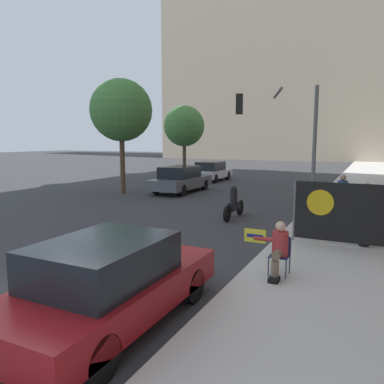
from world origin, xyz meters
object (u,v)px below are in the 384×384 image
at_px(seated_protester, 278,248).
at_px(street_tree_midblock, 184,126).
at_px(protest_banner, 340,213).
at_px(car_on_road_nearest, 181,179).
at_px(pedestrian_behind, 342,198).
at_px(traffic_light_pole, 284,125).
at_px(street_tree_near_curb, 121,111).
at_px(motorcycle_on_road, 234,204).
at_px(jogger_on_sidewalk, 366,214).
at_px(parked_car_curbside, 109,282).
at_px(car_on_road_midblock, 211,171).

height_order(seated_protester, street_tree_midblock, street_tree_midblock).
distance_m(protest_banner, car_on_road_nearest, 12.62).
xyz_separation_m(pedestrian_behind, street_tree_midblock, (-12.71, 12.62, 3.10)).
bearing_deg(protest_banner, seated_protester, -107.66).
relative_size(traffic_light_pole, street_tree_midblock, 0.89).
relative_size(protest_banner, street_tree_midblock, 0.45).
height_order(car_on_road_nearest, street_tree_near_curb, street_tree_near_curb).
bearing_deg(street_tree_near_curb, traffic_light_pole, -7.87).
height_order(motorcycle_on_road, street_tree_near_curb, street_tree_near_curb).
bearing_deg(traffic_light_pole, protest_banner, -62.32).
distance_m(jogger_on_sidewalk, traffic_light_pole, 6.53).
relative_size(parked_car_curbside, motorcycle_on_road, 2.04).
distance_m(motorcycle_on_road, street_tree_near_curb, 9.71).
height_order(parked_car_curbside, street_tree_near_curb, street_tree_near_curb).
bearing_deg(street_tree_near_curb, seated_protester, -40.84).
distance_m(seated_protester, street_tree_near_curb, 15.15).
xyz_separation_m(street_tree_near_curb, street_tree_midblock, (-0.86, 9.30, -0.54)).
height_order(pedestrian_behind, car_on_road_midblock, pedestrian_behind).
xyz_separation_m(car_on_road_midblock, street_tree_midblock, (-2.72, 0.92, 3.39)).
bearing_deg(street_tree_midblock, traffic_light_pole, -46.19).
distance_m(seated_protester, car_on_road_nearest, 14.25).
bearing_deg(car_on_road_midblock, pedestrian_behind, -49.52).
distance_m(pedestrian_behind, street_tree_near_curb, 12.84).
height_order(parked_car_curbside, motorcycle_on_road, parked_car_curbside).
bearing_deg(car_on_road_nearest, parked_car_curbside, -66.48).
relative_size(jogger_on_sidewalk, motorcycle_on_road, 0.83).
bearing_deg(pedestrian_behind, protest_banner, 121.30).
xyz_separation_m(protest_banner, car_on_road_nearest, (-9.36, 8.47, -0.30)).
height_order(jogger_on_sidewalk, street_tree_midblock, street_tree_midblock).
bearing_deg(parked_car_curbside, street_tree_near_curb, 125.59).
relative_size(seated_protester, protest_banner, 0.46).
relative_size(seated_protester, parked_car_curbside, 0.28).
xyz_separation_m(jogger_on_sidewalk, traffic_light_pole, (-3.37, 4.95, 2.61)).
distance_m(protest_banner, car_on_road_midblock, 18.06).
bearing_deg(seated_protester, jogger_on_sidewalk, 83.15).
bearing_deg(parked_car_curbside, motorcycle_on_road, 96.70).
bearing_deg(motorcycle_on_road, pedestrian_behind, 5.76).
bearing_deg(car_on_road_nearest, pedestrian_behind, -29.87).
bearing_deg(jogger_on_sidewalk, parked_car_curbside, 65.14).
relative_size(motorcycle_on_road, street_tree_midblock, 0.36).
relative_size(traffic_light_pole, parked_car_curbside, 1.20).
xyz_separation_m(parked_car_curbside, street_tree_midblock, (-9.90, 21.94, 3.38)).
relative_size(seated_protester, motorcycle_on_road, 0.56).
distance_m(traffic_light_pole, motorcycle_on_road, 4.13).
bearing_deg(jogger_on_sidewalk, street_tree_near_curb, -21.49).
bearing_deg(seated_protester, street_tree_midblock, 140.93).
relative_size(protest_banner, car_on_road_midblock, 0.61).
xyz_separation_m(jogger_on_sidewalk, car_on_road_midblock, (-10.81, 14.62, -0.30)).
distance_m(protest_banner, street_tree_near_curb, 14.17).
relative_size(pedestrian_behind, protest_banner, 0.66).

